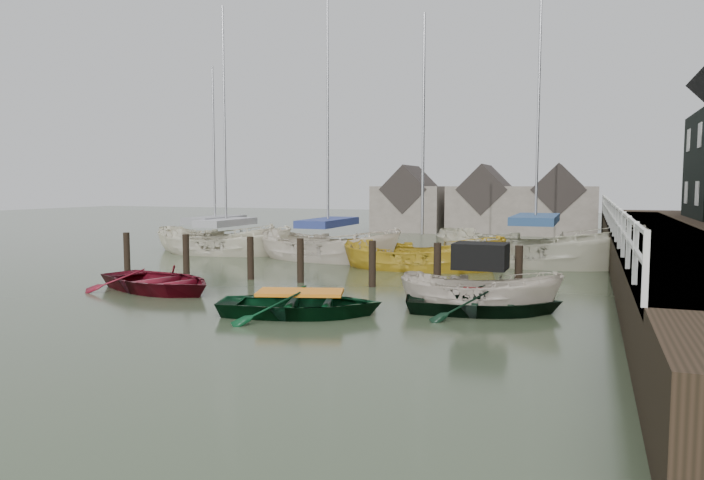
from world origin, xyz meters
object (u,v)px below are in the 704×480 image
at_px(rowboat_dkgreen, 483,313).
at_px(rowboat_green, 301,315).
at_px(sailboat_c, 422,269).
at_px(sailboat_d, 534,264).
at_px(sailboat_b, 328,259).
at_px(sailboat_e, 216,250).
at_px(sailboat_a, 227,253).
at_px(motorboat, 479,304).
at_px(rowboat_red, 159,291).

bearing_deg(rowboat_dkgreen, rowboat_green, 100.74).
height_order(sailboat_c, sailboat_d, sailboat_d).
distance_m(sailboat_b, sailboat_e, 6.26).
relative_size(sailboat_a, sailboat_e, 1.24).
bearing_deg(rowboat_dkgreen, sailboat_d, -15.99).
bearing_deg(rowboat_dkgreen, sailboat_a, 41.42).
relative_size(rowboat_dkgreen, motorboat, 0.92).
xyz_separation_m(rowboat_green, sailboat_b, (-3.69, 10.35, 0.06)).
bearing_deg(sailboat_d, sailboat_a, 96.92).
xyz_separation_m(rowboat_green, sailboat_a, (-8.75, 10.71, 0.07)).
distance_m(rowboat_red, sailboat_c, 9.48).
bearing_deg(sailboat_b, rowboat_dkgreen, -127.06).
height_order(rowboat_dkgreen, sailboat_b, sailboat_b).
distance_m(rowboat_green, sailboat_c, 9.00).
distance_m(sailboat_a, sailboat_b, 5.08).
distance_m(sailboat_a, sailboat_c, 9.54).
xyz_separation_m(motorboat, sailboat_e, (-13.65, 9.22, -0.05)).
relative_size(motorboat, sailboat_c, 0.39).
bearing_deg(sailboat_c, sailboat_b, 70.41).
relative_size(sailboat_a, sailboat_c, 1.16).
height_order(motorboat, sailboat_c, sailboat_c).
height_order(sailboat_c, sailboat_e, sailboat_c).
distance_m(rowboat_green, rowboat_dkgreen, 4.39).
bearing_deg(rowboat_green, rowboat_red, 56.19).
bearing_deg(rowboat_red, sailboat_d, -27.34).
bearing_deg(rowboat_red, sailboat_c, -21.75).
relative_size(sailboat_b, sailboat_c, 1.17).
bearing_deg(rowboat_red, motorboat, -68.61).
xyz_separation_m(rowboat_red, sailboat_c, (5.93, 7.40, 0.01)).
bearing_deg(rowboat_green, sailboat_e, 23.38).
bearing_deg(sailboat_a, motorboat, -129.02).
distance_m(rowboat_green, motorboat, 4.44).
height_order(rowboat_green, sailboat_d, sailboat_d).
height_order(rowboat_green, sailboat_c, sailboat_c).
distance_m(sailboat_b, sailboat_d, 8.17).
bearing_deg(motorboat, rowboat_red, 95.06).
distance_m(rowboat_dkgreen, sailboat_d, 9.71).
distance_m(rowboat_green, sailboat_a, 13.83).
distance_m(motorboat, sailboat_a, 15.12).
bearing_deg(motorboat, sailboat_e, 56.59).
relative_size(rowboat_red, sailboat_a, 0.35).
bearing_deg(rowboat_dkgreen, rowboat_red, 77.75).
bearing_deg(motorboat, sailboat_b, 43.56).
relative_size(sailboat_d, sailboat_e, 1.37).
bearing_deg(sailboat_c, sailboat_a, 77.49).
xyz_separation_m(rowboat_dkgreen, sailboat_e, (-13.84, 9.69, 0.06)).
bearing_deg(sailboat_d, sailboat_c, 127.40).
distance_m(motorboat, sailboat_d, 9.25).
xyz_separation_m(rowboat_red, sailboat_e, (-4.54, 9.92, 0.06)).
bearing_deg(rowboat_green, sailboat_d, -38.03).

